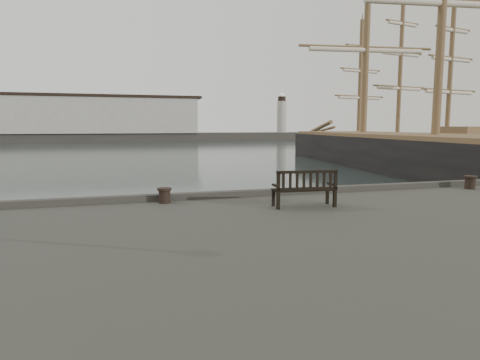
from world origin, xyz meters
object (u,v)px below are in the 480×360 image
object	(u,v)px
bollard_left	(165,195)
bench	(304,195)
tall_ship_far	(397,149)
tall_ship_main	(434,163)
bollard_right	(470,182)

from	to	relation	value
bollard_left	bench	bearing A→B (deg)	-25.24
bollard_left	tall_ship_far	size ratio (longest dim) A/B	0.02
bollard_left	tall_ship_far	distance (m)	48.59
bench	tall_ship_main	world-z (taller)	tall_ship_main
bench	bollard_left	size ratio (longest dim) A/B	4.06
tall_ship_main	tall_ship_far	xyz separation A→B (m)	(11.23, 19.45, -0.10)
bollard_right	tall_ship_main	bearing A→B (deg)	51.94
bench	tall_ship_far	xyz separation A→B (m)	(30.28, 36.62, -1.12)
bench	tall_ship_main	size ratio (longest dim) A/B	0.04
tall_ship_far	bollard_right	bearing A→B (deg)	-133.89
bollard_left	tall_ship_main	size ratio (longest dim) A/B	0.01
bollard_left	tall_ship_main	world-z (taller)	tall_ship_main
bench	bollard_left	bearing A→B (deg)	159.97
bollard_right	tall_ship_main	distance (m)	20.16
tall_ship_main	tall_ship_far	world-z (taller)	tall_ship_main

